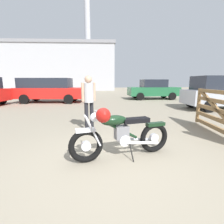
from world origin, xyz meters
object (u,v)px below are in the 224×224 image
at_px(pale_sedan_back, 49,89).
at_px(vintage_motorcycle, 120,134).
at_px(dark_sedan_left, 153,89).
at_px(silver_sedan_mid, 221,92).
at_px(bystander, 89,97).

bearing_deg(pale_sedan_back, vintage_motorcycle, -62.47).
distance_m(vintage_motorcycle, dark_sedan_left, 11.66).
distance_m(vintage_motorcycle, silver_sedan_mid, 8.07).
relative_size(vintage_motorcycle, dark_sedan_left, 0.48).
bearing_deg(silver_sedan_mid, vintage_motorcycle, -138.41).
bearing_deg(silver_sedan_mid, bystander, -153.63).
bearing_deg(vintage_motorcycle, bystander, -84.26).
relative_size(dark_sedan_left, pale_sedan_back, 0.87).
relative_size(silver_sedan_mid, pale_sedan_back, 0.82).
relative_size(vintage_motorcycle, pale_sedan_back, 0.42).
bearing_deg(pale_sedan_back, silver_sedan_mid, -17.34).
height_order(dark_sedan_left, silver_sedan_mid, silver_sedan_mid).
xyz_separation_m(vintage_motorcycle, silver_sedan_mid, (6.40, 4.89, 0.43)).
bearing_deg(dark_sedan_left, pale_sedan_back, 9.81).
distance_m(vintage_motorcycle, pale_sedan_back, 10.08).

